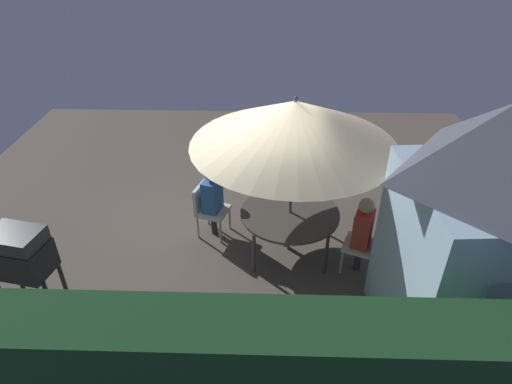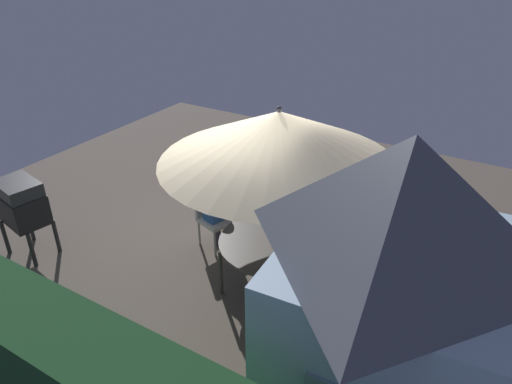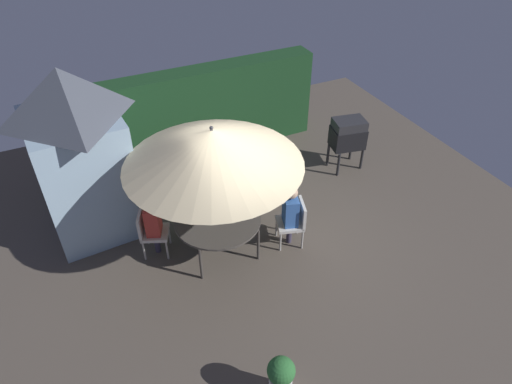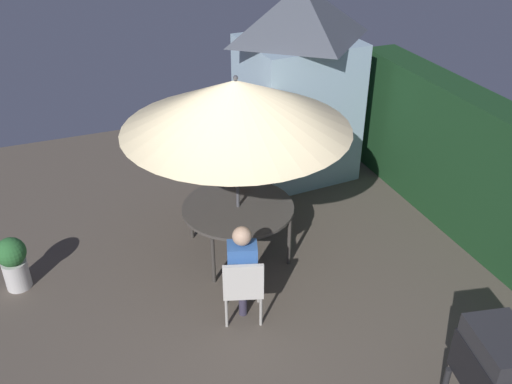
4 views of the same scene
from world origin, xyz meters
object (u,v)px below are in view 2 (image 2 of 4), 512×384
object	(u,v)px
patio_umbrella	(278,137)
potted_plant_by_shed	(368,181)
bbq_grill	(22,204)
person_in_red	(337,281)
chair_near_shed	(341,303)
garden_shed	(384,324)
person_in_blue	(216,201)
patio_table	(276,243)
chair_far_side	(213,214)

from	to	relation	value
patio_umbrella	potted_plant_by_shed	size ratio (longest dim) A/B	3.91
bbq_grill	patio_umbrella	bearing A→B (deg)	-160.97
bbq_grill	person_in_red	world-z (taller)	person_in_red
bbq_grill	chair_near_shed	size ratio (longest dim) A/B	1.33
bbq_grill	chair_near_shed	bearing A→B (deg)	-170.70
garden_shed	person_in_red	size ratio (longest dim) A/B	2.51
person_in_blue	potted_plant_by_shed	bearing A→B (deg)	-121.02
patio_table	person_in_blue	xyz separation A→B (m)	(1.23, -0.38, 0.10)
garden_shed	potted_plant_by_shed	size ratio (longest dim) A/B	4.31
garden_shed	patio_table	bearing A→B (deg)	-42.53
patio_table	chair_near_shed	xyz separation A→B (m)	(-1.10, 0.46, -0.16)
patio_umbrella	bbq_grill	distance (m)	3.95
patio_table	person_in_red	xyz separation A→B (m)	(-1.02, 0.42, 0.10)
patio_table	chair_far_side	xyz separation A→B (m)	(1.31, -0.41, -0.16)
garden_shed	person_in_red	bearing A→B (deg)	-56.95
patio_umbrella	person_in_blue	world-z (taller)	patio_umbrella
patio_umbrella	person_in_red	xyz separation A→B (m)	(-1.02, 0.42, -1.40)
chair_far_side	potted_plant_by_shed	distance (m)	2.96
garden_shed	person_in_red	world-z (taller)	garden_shed
potted_plant_by_shed	person_in_blue	distance (m)	2.96
patio_umbrella	bbq_grill	world-z (taller)	patio_umbrella
patio_table	potted_plant_by_shed	world-z (taller)	potted_plant_by_shed
patio_umbrella	patio_table	bearing A→B (deg)	0.00
garden_shed	person_in_blue	size ratio (longest dim) A/B	2.51
chair_far_side	bbq_grill	bearing A→B (deg)	36.26
potted_plant_by_shed	patio_table	bearing A→B (deg)	84.38
patio_table	person_in_red	size ratio (longest dim) A/B	1.20
patio_table	patio_umbrella	world-z (taller)	patio_umbrella
patio_umbrella	chair_near_shed	distance (m)	2.04
chair_near_shed	person_in_red	xyz separation A→B (m)	(0.08, -0.03, 0.26)
chair_far_side	person_in_red	distance (m)	2.49
patio_umbrella	chair_near_shed	size ratio (longest dim) A/B	3.19
chair_far_side	potted_plant_by_shed	xyz separation A→B (m)	(-1.59, -2.49, -0.12)
chair_far_side	person_in_blue	size ratio (longest dim) A/B	0.71
chair_far_side	potted_plant_by_shed	bearing A→B (deg)	-122.63
person_in_red	person_in_blue	bearing A→B (deg)	-19.69
bbq_grill	chair_far_side	world-z (taller)	bbq_grill
garden_shed	person_in_blue	bearing A→B (deg)	-34.07
patio_umbrella	potted_plant_by_shed	xyz separation A→B (m)	(-0.28, -2.89, -1.78)
potted_plant_by_shed	chair_far_side	bearing A→B (deg)	57.37
potted_plant_by_shed	person_in_red	xyz separation A→B (m)	(-0.74, 3.32, 0.38)
garden_shed	potted_plant_by_shed	xyz separation A→B (m)	(1.57, -4.60, -1.21)
chair_far_side	potted_plant_by_shed	world-z (taller)	chair_far_side
chair_near_shed	person_in_blue	distance (m)	2.49
chair_far_side	person_in_blue	bearing A→B (deg)	162.70
chair_far_side	person_in_red	size ratio (longest dim) A/B	0.71
patio_table	potted_plant_by_shed	size ratio (longest dim) A/B	2.06
bbq_grill	chair_near_shed	distance (m)	4.69
garden_shed	chair_near_shed	bearing A→B (deg)	-58.85
chair_near_shed	chair_far_side	distance (m)	2.56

